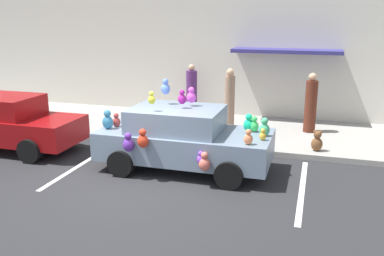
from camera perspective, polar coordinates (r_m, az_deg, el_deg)
The scene contains 11 objects.
ground_plane at distance 9.52m, azimuth -7.96°, elevation -8.01°, with size 60.00×60.00×0.00m, color #262628.
sidewalk at distance 13.93m, azimuth 0.59°, elevation -0.00°, with size 24.00×4.00×0.15m, color gray.
storefront_building at distance 15.52m, azimuth 3.00°, elevation 13.20°, with size 24.00×1.25×6.40m.
parking_stripe_front at distance 9.66m, azimuth 14.75°, elevation -8.02°, with size 0.12×3.60×0.01m, color silver.
parking_stripe_rear at distance 11.20m, azimuth -14.77°, elevation -4.75°, with size 0.12×3.60×0.01m, color silver.
plush_covered_car at distance 10.27m, azimuth -1.26°, elevation -1.35°, with size 4.19×2.15×2.19m.
parked_sedan_behind at distance 12.95m, azimuth -24.03°, elevation 0.73°, with size 4.25×1.86×1.54m.
teddy_bear_on_sidewalk at distance 11.80m, azimuth 16.65°, elevation -1.76°, with size 0.30×0.25×0.58m.
pedestrian_near_shopfront at distance 15.23m, azimuth -0.06°, elevation 4.91°, with size 0.39×0.39×1.86m.
pedestrian_walking_past at distance 13.54m, azimuth 5.14°, elevation 3.82°, with size 0.32×0.32×1.93m.
pedestrian_by_lamp at distance 13.54m, azimuth 15.85°, elevation 3.05°, with size 0.37×0.37×1.86m.
Camera 1 is at (3.76, -7.91, 3.73)m, focal length 39.20 mm.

